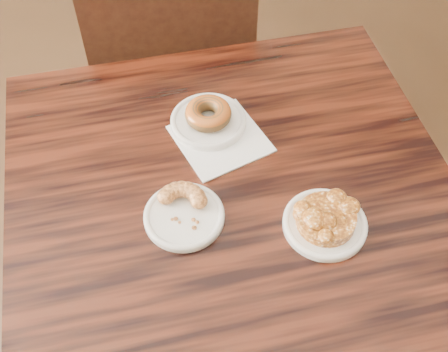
{
  "coord_description": "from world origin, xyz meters",
  "views": [
    {
      "loc": [
        0.03,
        -0.61,
        1.64
      ],
      "look_at": [
        0.04,
        0.04,
        0.8
      ],
      "focal_mm": 45.0,
      "sensor_mm": 36.0,
      "label": 1
    }
  ],
  "objects_px": {
    "cafe_table": "(232,282)",
    "apple_fritter": "(327,217)",
    "glazed_donut": "(208,114)",
    "cruller_fragment": "(183,210)",
    "chair_far": "(167,65)"
  },
  "relations": [
    {
      "from": "cafe_table",
      "to": "cruller_fragment",
      "type": "bearing_deg",
      "value": -160.97
    },
    {
      "from": "cafe_table",
      "to": "glazed_donut",
      "type": "relative_size",
      "value": 8.85
    },
    {
      "from": "cruller_fragment",
      "to": "chair_far",
      "type": "bearing_deg",
      "value": 96.89
    },
    {
      "from": "glazed_donut",
      "to": "chair_far",
      "type": "bearing_deg",
      "value": 104.47
    },
    {
      "from": "chair_far",
      "to": "apple_fritter",
      "type": "xyz_separation_m",
      "value": [
        0.36,
        -0.81,
        0.33
      ]
    },
    {
      "from": "chair_far",
      "to": "cruller_fragment",
      "type": "height_order",
      "value": "chair_far"
    },
    {
      "from": "glazed_donut",
      "to": "apple_fritter",
      "type": "distance_m",
      "value": 0.34
    },
    {
      "from": "cafe_table",
      "to": "apple_fritter",
      "type": "xyz_separation_m",
      "value": [
        0.17,
        -0.08,
        0.41
      ]
    },
    {
      "from": "chair_far",
      "to": "cruller_fragment",
      "type": "relative_size",
      "value": 8.04
    },
    {
      "from": "chair_far",
      "to": "cafe_table",
      "type": "bearing_deg",
      "value": 92.21
    },
    {
      "from": "apple_fritter",
      "to": "cruller_fragment",
      "type": "distance_m",
      "value": 0.26
    },
    {
      "from": "chair_far",
      "to": "cruller_fragment",
      "type": "xyz_separation_m",
      "value": [
        0.09,
        -0.78,
        0.33
      ]
    },
    {
      "from": "cafe_table",
      "to": "cruller_fragment",
      "type": "height_order",
      "value": "cruller_fragment"
    },
    {
      "from": "cafe_table",
      "to": "apple_fritter",
      "type": "bearing_deg",
      "value": -37.42
    },
    {
      "from": "apple_fritter",
      "to": "glazed_donut",
      "type": "bearing_deg",
      "value": 129.65
    }
  ]
}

